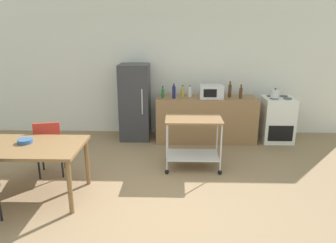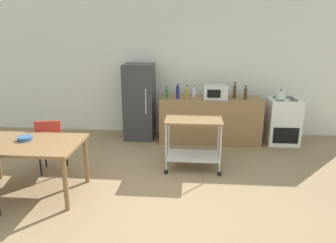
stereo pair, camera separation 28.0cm
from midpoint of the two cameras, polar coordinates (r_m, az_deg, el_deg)
name	(u,v)px [view 2 (the right image)]	position (r m, az deg, el deg)	size (l,w,h in m)	color
ground_plane	(148,205)	(4.30, -1.77, -14.81)	(12.00, 12.00, 0.00)	#8C7051
back_wall	(168,66)	(6.92, 1.19, 9.85)	(8.40, 0.12, 2.90)	silver
kitchen_counter	(210,120)	(6.52, 8.71, 0.31)	(2.00, 0.64, 0.90)	olive
dining_table	(25,148)	(4.67, -22.65, -4.42)	(1.50, 0.90, 0.75)	brown
chair_red	(51,142)	(5.27, -18.78, -3.49)	(0.48, 0.48, 0.89)	#B72D23
stove_oven	(283,121)	(6.80, 20.98, 0.07)	(0.60, 0.61, 0.92)	white
refrigerator	(140,102)	(6.60, -3.91, 3.55)	(0.60, 0.63, 1.55)	#333338
kitchen_cart	(193,135)	(5.15, 6.12, -2.49)	(0.91, 0.57, 0.85)	brown
bottle_wine	(167,93)	(6.31, 1.03, 5.05)	(0.06, 0.06, 0.24)	#1E6628
bottle_soda	(178,92)	(6.28, 3.03, 5.27)	(0.07, 0.07, 0.29)	navy
bottle_sesame_oil	(187,93)	(6.41, 4.64, 5.17)	(0.06, 0.06, 0.24)	gold
bottle_hot_sauce	(194,92)	(6.46, 5.94, 5.22)	(0.08, 0.08, 0.23)	silver
microwave	(215,92)	(6.35, 9.76, 5.21)	(0.46, 0.35, 0.26)	silver
bottle_vinegar	(235,91)	(6.48, 13.05, 5.29)	(0.06, 0.06, 0.32)	#4C2D19
bottle_sparkling_water	(245,94)	(6.41, 14.92, 4.85)	(0.06, 0.06, 0.27)	#4C2D19
fruit_bowl	(25,138)	(4.73, -22.67, -2.82)	(0.20, 0.20, 0.05)	#33598C
kettle	(281,95)	(6.55, 20.69, 4.47)	(0.24, 0.17, 0.19)	silver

